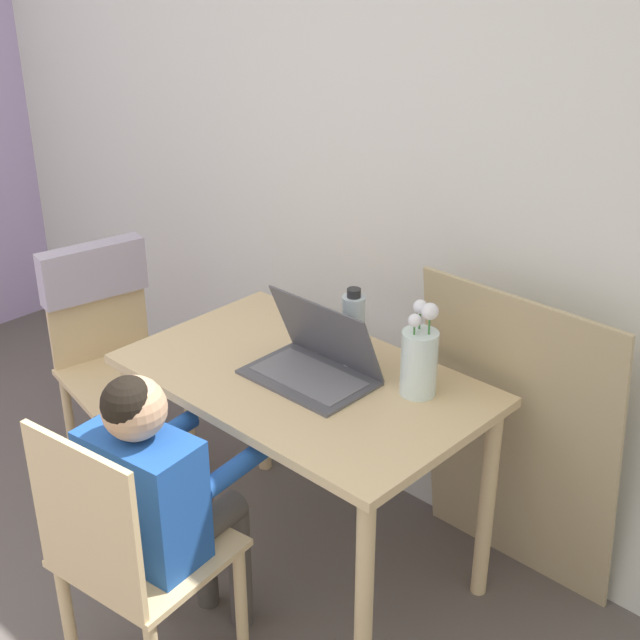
{
  "coord_description": "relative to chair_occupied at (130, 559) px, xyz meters",
  "views": [
    {
      "loc": [
        1.88,
        -0.02,
        2.06
      ],
      "look_at": [
        0.26,
        1.7,
        0.91
      ],
      "focal_mm": 50.0,
      "sensor_mm": 36.0,
      "label": 1
    }
  ],
  "objects": [
    {
      "name": "dining_table",
      "position": [
        -0.02,
        0.68,
        0.17
      ],
      "size": [
        1.1,
        0.68,
        0.73
      ],
      "color": "#D6B784",
      "rests_on": "ground_plane"
    },
    {
      "name": "water_bottle",
      "position": [
        0.05,
        0.83,
        0.39
      ],
      "size": [
        0.07,
        0.07,
        0.26
      ],
      "color": "silver",
      "rests_on": "dining_table"
    },
    {
      "name": "person_seated",
      "position": [
        -0.02,
        0.12,
        0.16
      ],
      "size": [
        0.37,
        0.46,
        0.98
      ],
      "rotation": [
        0.0,
        0.0,
        3.27
      ],
      "color": "#1E4C9E",
      "rests_on": "ground_plane"
    },
    {
      "name": "flower_vase",
      "position": [
        0.3,
        0.84,
        0.39
      ],
      "size": [
        0.11,
        0.11,
        0.29
      ],
      "color": "silver",
      "rests_on": "dining_table"
    },
    {
      "name": "cardboard_panel",
      "position": [
        0.48,
        1.12,
        0.05
      ],
      "size": [
        0.67,
        0.16,
        1.02
      ],
      "color": "tan",
      "rests_on": "ground_plane"
    },
    {
      "name": "laptop",
      "position": [
        0.01,
        0.71,
        0.33
      ],
      "size": [
        0.38,
        0.26,
        0.24
      ],
      "rotation": [
        0.0,
        0.0,
        0.01
      ],
      "color": "#4C4C51",
      "rests_on": "dining_table"
    },
    {
      "name": "wall_back",
      "position": [
        -0.25,
        1.25,
        0.79
      ],
      "size": [
        6.4,
        0.05,
        2.5
      ],
      "color": "silver",
      "rests_on": "ground_plane"
    },
    {
      "name": "chair_spare",
      "position": [
        -0.97,
        0.61,
        0.14
      ],
      "size": [
        0.5,
        0.47,
        0.89
      ],
      "rotation": [
        0.0,
        0.0,
        1.37
      ],
      "color": "#D6B784",
      "rests_on": "ground_plane"
    },
    {
      "name": "chair_occupied",
      "position": [
        0.0,
        0.0,
        0.0
      ],
      "size": [
        0.45,
        0.45,
        0.88
      ],
      "rotation": [
        0.0,
        0.0,
        3.27
      ],
      "color": "#D6B784",
      "rests_on": "ground_plane"
    }
  ]
}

